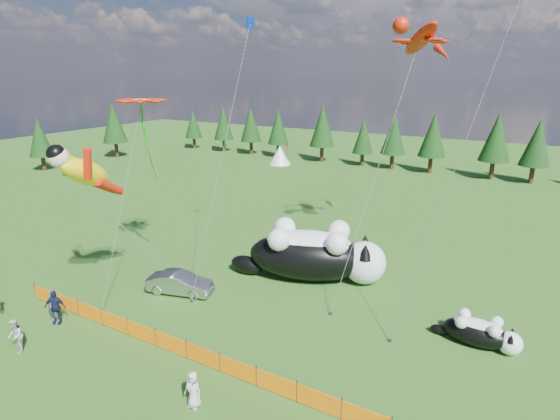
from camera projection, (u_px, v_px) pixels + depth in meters
name	position (u px, v px, depth m)	size (l,w,h in m)	color
ground	(209.00, 324.00, 24.19)	(160.00, 160.00, 0.00)	#0E3C0B
safety_fence	(171.00, 344.00, 21.55)	(22.06, 0.06, 1.10)	#262626
tree_line	(411.00, 142.00, 60.37)	(90.00, 4.00, 8.00)	black
festival_tents	(492.00, 177.00, 51.87)	(50.00, 3.20, 2.80)	white
cat_large	(315.00, 253.00, 28.96)	(10.27, 6.12, 3.83)	black
cat_small	(481.00, 332.00, 22.06)	(4.40, 1.64, 1.59)	black
car	(180.00, 283.00, 27.34)	(1.45, 4.15, 1.37)	#A5A5A9
spectator_a	(53.00, 307.00, 24.07)	(0.68, 0.45, 1.86)	#5D5D62
spectator_b	(15.00, 336.00, 21.50)	(0.88, 0.52, 1.81)	beige
spectator_c	(55.00, 307.00, 23.97)	(1.15, 0.59, 1.97)	#141B37
spectator_e	(193.00, 390.00, 17.97)	(0.82, 0.53, 1.67)	beige
superhero_kite	(85.00, 172.00, 24.34)	(5.41, 6.34, 10.57)	yellow
gecko_kite	(421.00, 39.00, 27.89)	(6.34, 13.58, 18.12)	red
flower_kite	(141.00, 103.00, 26.95)	(3.90, 7.89, 12.97)	red
diamond_kite_a	(247.00, 38.00, 26.32)	(1.00, 6.69, 17.30)	#0B30B3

